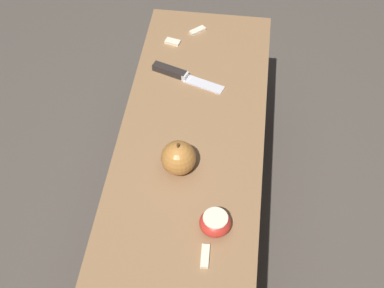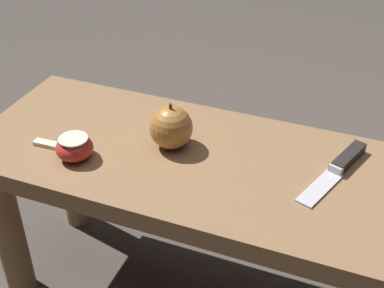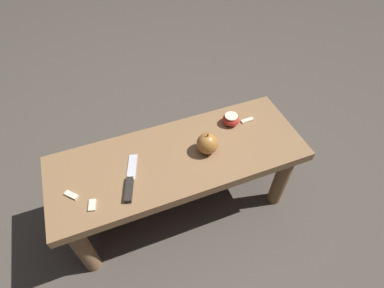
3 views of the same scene
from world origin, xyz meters
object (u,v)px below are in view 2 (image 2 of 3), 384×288
object	(u,v)px
knife	(341,165)
apple_whole	(171,128)
wooden_bench	(222,195)
apple_cut	(74,148)

from	to	relation	value
knife	apple_whole	xyz separation A→B (m)	(0.32, 0.05, 0.03)
wooden_bench	apple_whole	world-z (taller)	apple_whole
wooden_bench	apple_whole	distance (m)	0.17
knife	apple_cut	world-z (taller)	apple_cut
apple_whole	apple_cut	bearing A→B (deg)	33.95
knife	apple_cut	xyz separation A→B (m)	(0.48, 0.15, 0.02)
wooden_bench	knife	size ratio (longest dim) A/B	4.77
apple_whole	apple_cut	distance (m)	0.19
wooden_bench	apple_cut	size ratio (longest dim) A/B	14.16
knife	apple_whole	size ratio (longest dim) A/B	2.22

